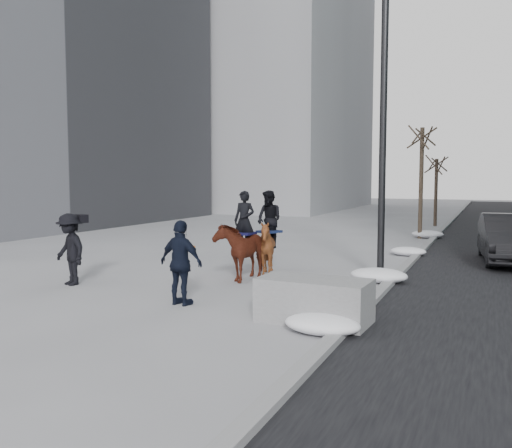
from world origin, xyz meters
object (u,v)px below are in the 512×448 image
at_px(planter, 314,300).
at_px(mounted_left, 242,246).
at_px(car_near, 510,239).
at_px(mounted_right, 267,241).

relative_size(planter, mounted_left, 0.87).
xyz_separation_m(car_near, mounted_left, (-6.44, -5.75, 0.10)).
relative_size(planter, mounted_right, 0.88).
bearing_deg(planter, mounted_left, 131.97).
bearing_deg(mounted_right, car_near, 39.76).
xyz_separation_m(car_near, mounted_right, (-6.04, -5.02, 0.17)).
bearing_deg(planter, car_near, 69.26).
bearing_deg(mounted_right, mounted_left, -119.19).
relative_size(planter, car_near, 0.44).
height_order(car_near, mounted_right, mounted_right).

